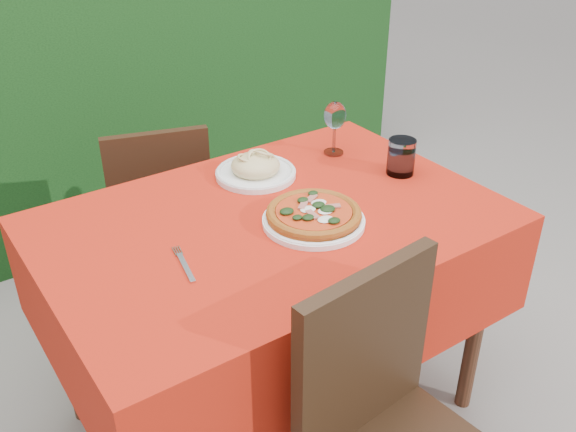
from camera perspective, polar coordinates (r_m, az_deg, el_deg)
ground at (r=2.25m, az=-1.19°, el=-16.73°), size 60.00×60.00×0.00m
hedge at (r=3.05m, az=-18.30°, el=14.90°), size 3.20×0.55×1.78m
dining_table at (r=1.86m, az=-1.38°, el=-4.10°), size 1.26×0.86×0.75m
chair_near at (r=1.54m, az=9.15°, el=-18.09°), size 0.43×0.43×0.88m
chair_far at (r=2.45m, az=-11.30°, el=0.63°), size 0.45×0.45×0.80m
pizza_plate at (r=1.74m, az=2.30°, el=0.01°), size 0.31×0.31×0.05m
pasta_plate at (r=2.00m, az=-2.90°, el=4.21°), size 0.25×0.25×0.07m
water_glass at (r=2.03m, az=10.02°, el=5.06°), size 0.09×0.09×0.11m
wine_glass at (r=2.12m, az=4.19°, el=8.72°), size 0.07×0.07×0.18m
fork at (r=1.59m, az=-9.06°, el=-4.54°), size 0.06×0.18×0.00m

